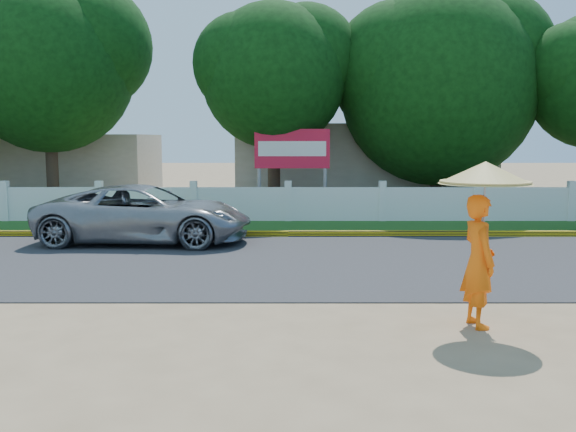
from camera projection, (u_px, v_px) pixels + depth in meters
name	position (u px, v px, depth m)	size (l,w,h in m)	color
ground	(288.00, 321.00, 9.34)	(120.00, 120.00, 0.00)	#9E8460
road	(288.00, 261.00, 13.80)	(60.00, 7.00, 0.02)	#38383A
grass_verge	(288.00, 227.00, 19.01)	(60.00, 3.50, 0.03)	#2D601E
curb	(288.00, 234.00, 17.32)	(40.00, 0.18, 0.16)	yellow
fence	(288.00, 204.00, 20.39)	(40.00, 0.10, 1.10)	silver
building_near	(359.00, 163.00, 27.01)	(10.00, 6.00, 3.20)	#B7AD99
building_far	(60.00, 167.00, 28.03)	(8.00, 5.00, 2.80)	#B7AD99
vehicle	(145.00, 214.00, 16.21)	(2.46, 5.33, 1.48)	gray
monk_with_parasol	(482.00, 220.00, 8.91)	(1.28, 1.28, 2.33)	#FF630D
billboard	(292.00, 153.00, 21.28)	(2.50, 0.13, 2.95)	gray
tree_row	(332.00, 79.00, 22.85)	(33.80, 7.40, 8.33)	#473828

